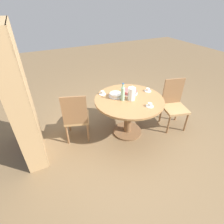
% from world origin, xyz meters
% --- Properties ---
extents(ground_plane, '(14.00, 14.00, 0.00)m').
position_xyz_m(ground_plane, '(0.00, 0.00, 0.00)').
color(ground_plane, brown).
extents(dining_table, '(1.20, 1.20, 0.74)m').
position_xyz_m(dining_table, '(0.00, 0.00, 0.57)').
color(dining_table, brown).
rests_on(dining_table, ground_plane).
extents(chair_a, '(0.53, 0.53, 0.95)m').
position_xyz_m(chair_a, '(0.23, 0.90, 0.49)').
color(chair_a, olive).
rests_on(chair_a, ground_plane).
extents(chair_b, '(0.51, 0.51, 0.95)m').
position_xyz_m(chair_b, '(-0.17, -0.92, 0.49)').
color(chair_b, olive).
rests_on(chair_b, ground_plane).
extents(bookshelf, '(1.01, 0.28, 2.00)m').
position_xyz_m(bookshelf, '(0.30, 1.63, 0.94)').
color(bookshelf, tan).
rests_on(bookshelf, ground_plane).
extents(coffee_pot, '(0.13, 0.13, 0.26)m').
position_xyz_m(coffee_pot, '(-0.04, -0.02, 0.85)').
color(coffee_pot, white).
rests_on(coffee_pot, dining_table).
extents(water_bottle, '(0.07, 0.07, 0.31)m').
position_xyz_m(water_bottle, '(0.01, 0.13, 0.86)').
color(water_bottle, '#99C6A3').
rests_on(water_bottle, dining_table).
extents(cake_main, '(0.27, 0.27, 0.06)m').
position_xyz_m(cake_main, '(0.17, -0.12, 0.77)').
color(cake_main, silver).
rests_on(cake_main, dining_table).
extents(cake_second, '(0.24, 0.24, 0.06)m').
position_xyz_m(cake_second, '(0.18, 0.17, 0.77)').
color(cake_second, silver).
rests_on(cake_second, dining_table).
extents(cup_a, '(0.12, 0.12, 0.06)m').
position_xyz_m(cup_a, '(-0.36, -0.17, 0.76)').
color(cup_a, white).
rests_on(cup_a, dining_table).
extents(cup_b, '(0.12, 0.12, 0.06)m').
position_xyz_m(cup_b, '(0.36, 0.35, 0.76)').
color(cup_b, white).
rests_on(cup_b, dining_table).
extents(cup_c, '(0.12, 0.12, 0.06)m').
position_xyz_m(cup_c, '(0.10, -0.46, 0.76)').
color(cup_c, white).
rests_on(cup_c, dining_table).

